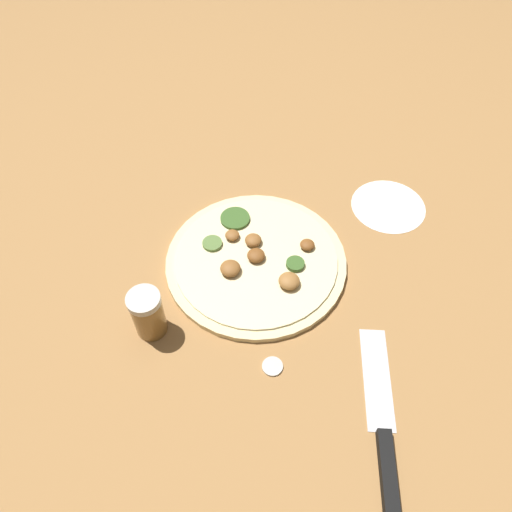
{
  "coord_description": "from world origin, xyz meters",
  "views": [
    {
      "loc": [
        -0.3,
        -0.45,
        0.72
      ],
      "look_at": [
        0.0,
        0.0,
        0.02
      ],
      "focal_mm": 35.0,
      "sensor_mm": 36.0,
      "label": 1
    }
  ],
  "objects_px": {
    "knife": "(385,445)",
    "pizza": "(256,260)",
    "spice_jar": "(148,313)",
    "loose_cap": "(272,366)"
  },
  "relations": [
    {
      "from": "spice_jar",
      "to": "pizza",
      "type": "bearing_deg",
      "value": 5.12
    },
    {
      "from": "knife",
      "to": "pizza",
      "type": "bearing_deg",
      "value": 32.09
    },
    {
      "from": "spice_jar",
      "to": "loose_cap",
      "type": "bearing_deg",
      "value": -52.55
    },
    {
      "from": "spice_jar",
      "to": "loose_cap",
      "type": "distance_m",
      "value": 0.21
    },
    {
      "from": "pizza",
      "to": "knife",
      "type": "xyz_separation_m",
      "value": [
        -0.03,
        -0.37,
        -0.0
      ]
    },
    {
      "from": "knife",
      "to": "spice_jar",
      "type": "distance_m",
      "value": 0.4
    },
    {
      "from": "knife",
      "to": "loose_cap",
      "type": "distance_m",
      "value": 0.2
    },
    {
      "from": "pizza",
      "to": "knife",
      "type": "bearing_deg",
      "value": -94.21
    },
    {
      "from": "spice_jar",
      "to": "loose_cap",
      "type": "relative_size",
      "value": 2.78
    },
    {
      "from": "knife",
      "to": "spice_jar",
      "type": "xyz_separation_m",
      "value": [
        -0.19,
        0.35,
        0.04
      ]
    }
  ]
}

